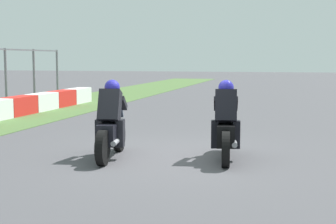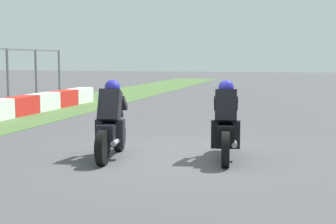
% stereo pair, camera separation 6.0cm
% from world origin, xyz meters
% --- Properties ---
extents(ground_plane, '(120.00, 120.00, 0.00)m').
position_xyz_m(ground_plane, '(0.00, 0.00, 0.00)').
color(ground_plane, '#4C4A4F').
extents(rider_lane_a, '(2.04, 0.59, 1.51)m').
position_xyz_m(rider_lane_a, '(0.01, -1.06, 0.62)').
color(rider_lane_a, black).
rests_on(rider_lane_a, ground_plane).
extents(rider_lane_b, '(2.04, 0.59, 1.51)m').
position_xyz_m(rider_lane_b, '(-0.39, 1.09, 0.62)').
color(rider_lane_b, black).
rests_on(rider_lane_b, ground_plane).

